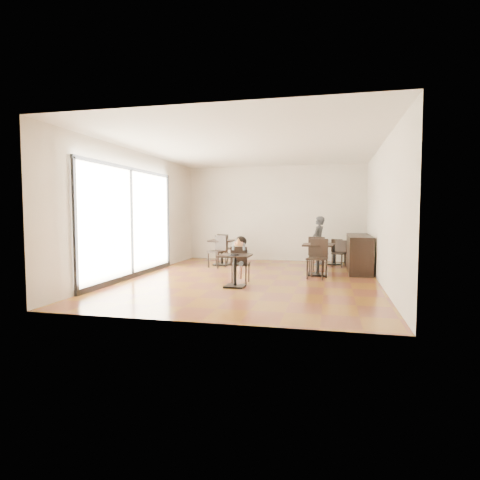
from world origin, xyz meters
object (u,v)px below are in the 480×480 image
(child, at_px, (240,260))
(chair_left_b, at_px, (217,252))
(child_table, at_px, (235,271))
(chair_mid_b, at_px, (317,259))
(chair_back_b, at_px, (339,254))
(chair_mid_a, at_px, (318,254))
(adult_patron, at_px, (318,241))
(cafe_table_left, at_px, (222,253))
(chair_left_a, at_px, (226,248))
(child_chair, at_px, (240,264))
(chair_back_a, at_px, (338,251))
(cafe_table_back, at_px, (334,254))
(cafe_table_mid, at_px, (318,260))

(child, height_order, chair_left_b, child)
(child_table, bearing_deg, chair_mid_b, 41.42)
(child_table, height_order, chair_back_b, chair_back_b)
(child_table, distance_m, chair_mid_a, 3.12)
(adult_patron, relative_size, chair_left_b, 1.62)
(chair_back_b, bearing_deg, child_table, -100.34)
(adult_patron, bearing_deg, cafe_table_left, -57.22)
(chair_left_a, xyz_separation_m, chair_back_b, (3.53, -0.14, -0.07))
(child_chair, xyz_separation_m, chair_back_a, (2.28, 4.08, -0.03))
(cafe_table_back, height_order, chair_back_a, chair_back_a)
(child_chair, distance_m, chair_back_b, 4.03)
(adult_patron, bearing_deg, chair_left_b, -47.43)
(chair_left_b, bearing_deg, cafe_table_left, 113.48)
(cafe_table_back, xyz_separation_m, chair_mid_a, (-0.43, -1.82, 0.16))
(cafe_table_mid, relative_size, cafe_table_left, 1.05)
(adult_patron, xyz_separation_m, chair_mid_a, (0.05, -1.52, -0.26))
(adult_patron, distance_m, cafe_table_mid, 2.09)
(cafe_table_mid, bearing_deg, child_table, -129.71)
(child, bearing_deg, chair_mid_a, 50.29)
(child, distance_m, chair_left_a, 3.69)
(chair_back_b, bearing_deg, child_chair, -104.31)
(chair_back_a, bearing_deg, adult_patron, 59.61)
(child_chair, xyz_separation_m, cafe_table_back, (2.14, 3.87, -0.10))
(cafe_table_back, height_order, chair_mid_b, chair_mid_b)
(cafe_table_back, height_order, chair_left_b, chair_left_b)
(chair_left_a, relative_size, chair_back_a, 1.18)
(child_table, distance_m, cafe_table_left, 3.69)
(child_table, relative_size, child, 0.66)
(chair_left_a, bearing_deg, child, 133.37)
(cafe_table_mid, xyz_separation_m, chair_left_a, (-2.96, 1.96, 0.06))
(child_chair, height_order, chair_mid_b, chair_mid_b)
(child, xyz_separation_m, chair_back_b, (2.28, 3.32, -0.14))
(cafe_table_back, relative_size, chair_back_b, 0.83)
(cafe_table_mid, relative_size, chair_mid_b, 0.83)
(chair_back_a, bearing_deg, cafe_table_mid, 97.68)
(chair_left_b, bearing_deg, chair_mid_b, -1.95)
(chair_left_a, height_order, chair_back_a, chair_left_a)
(chair_left_a, bearing_deg, child_table, 130.82)
(cafe_table_left, bearing_deg, chair_mid_b, -33.46)
(adult_patron, height_order, chair_left_a, adult_patron)
(cafe_table_mid, bearing_deg, chair_back_b, 72.68)
(cafe_table_mid, xyz_separation_m, chair_back_a, (0.57, 2.57, -0.01))
(chair_back_a, bearing_deg, child, 80.95)
(cafe_table_left, bearing_deg, chair_left_b, -90.00)
(child, distance_m, cafe_table_back, 4.43)
(cafe_table_left, height_order, chair_left_a, chair_left_a)
(child, xyz_separation_m, cafe_table_mid, (1.71, 1.51, -0.13))
(cafe_table_mid, bearing_deg, chair_mid_a, 90.00)
(chair_left_a, bearing_deg, cafe_table_left, 113.48)
(cafe_table_mid, xyz_separation_m, chair_mid_a, (0.00, 0.55, 0.08))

